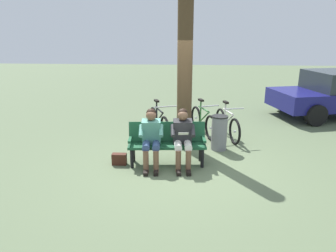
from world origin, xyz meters
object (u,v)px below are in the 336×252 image
Objects in this scene: bicycle_green at (203,122)px; bicycle_red at (159,122)px; person_reading at (183,135)px; handbag at (119,159)px; litter_bin at (219,133)px; bicycle_silver at (182,122)px; bicycle_blue at (227,124)px; bench at (167,140)px; tree_trunk at (185,67)px; person_companion at (151,136)px.

bicycle_green is 1.01× the size of bicycle_red.
person_reading is 0.76× the size of bicycle_red.
handbag is 2.07m from bicycle_red.
litter_bin reaches higher than handbag.
litter_bin is 0.49× the size of bicycle_silver.
bicycle_blue is 1.04× the size of bicycle_red.
bench is 1.02× the size of bicycle_green.
bicycle_red is (1.51, -0.92, -0.05)m from litter_bin.
bench is 1.04× the size of bicycle_red.
bicycle_blue is (-2.44, -1.89, 0.24)m from handbag.
litter_bin is at bearing 171.09° from tree_trunk.
bicycle_blue is (-1.12, -1.87, -0.31)m from person_reading.
person_reading is 2.07m from bicycle_red.
person_companion is 1.85m from tree_trunk.
bicycle_green is at bearing -125.01° from bicycle_blue.
person_companion is at bearing 35.76° from litter_bin.
person_companion is 1.83m from litter_bin.
tree_trunk reaches higher than handbag.
bicycle_blue is 1.20m from bicycle_silver.
bicycle_blue is 1.03× the size of bicycle_green.
bicycle_silver is at bearing -121.08° from handbag.
litter_bin is (-1.17, -0.87, -0.10)m from bench.
bicycle_green and bicycle_silver have the same top height.
tree_trunk is 2.41× the size of bicycle_green.
bicycle_blue reaches higher than litter_bin.
person_reading is 0.75× the size of bicycle_green.
person_companion is 2.62m from bicycle_blue.
person_companion is at bearing 61.62° from tree_trunk.
bench is at bearing -11.73° from bicycle_red.
bench is at bearing -54.66° from bicycle_blue.
tree_trunk is 1.81m from bicycle_silver.
bench is 2.27m from bicycle_blue.
bicycle_blue is (-1.12, -0.73, -1.56)m from tree_trunk.
bicycle_red is (0.34, -1.79, -0.15)m from bench.
litter_bin is at bearing -147.75° from bench.
litter_bin is 0.50× the size of bicycle_blue.
person_reading reaches higher than bicycle_red.
litter_bin is (-0.84, -1.01, -0.25)m from person_reading.
person_reading is at bearing -179.07° from handbag.
handbag is 0.08× the size of tree_trunk.
person_reading is 2.18m from bicycle_green.
bench is 0.39m from person_reading.
person_companion is 2.21m from bicycle_silver.
bicycle_green is (-0.50, -0.96, -1.56)m from tree_trunk.
bicycle_red is at bearing -75.29° from person_reading.
bicycle_blue is at bearing -137.02° from person_companion.
litter_bin is 0.52× the size of bicycle_red.
person_reading is at bearing -33.87° from bicycle_green.
bicycle_silver is (0.57, 0.04, 0.00)m from bicycle_green.
bench is 1.83m from bicycle_red.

